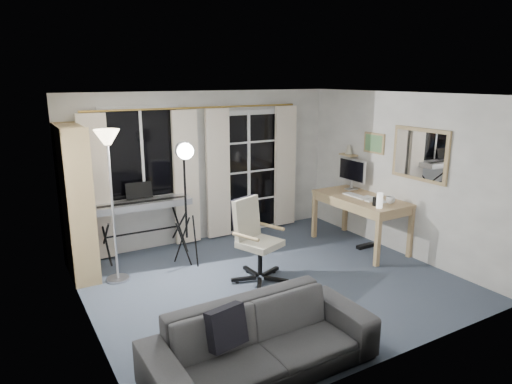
% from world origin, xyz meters
% --- Properties ---
extents(floor, '(4.50, 4.00, 0.02)m').
position_xyz_m(floor, '(0.00, 0.00, -0.01)').
color(floor, '#3A4255').
rests_on(floor, ground).
extents(window, '(1.20, 0.08, 1.40)m').
position_xyz_m(window, '(-1.05, 1.97, 1.50)').
color(window, white).
rests_on(window, floor).
extents(french_door, '(1.32, 0.09, 2.11)m').
position_xyz_m(french_door, '(0.75, 1.97, 1.03)').
color(french_door, white).
rests_on(french_door, floor).
extents(curtains, '(3.60, 0.07, 2.13)m').
position_xyz_m(curtains, '(-0.14, 1.88, 1.09)').
color(curtains, gold).
rests_on(curtains, floor).
extents(bookshelf, '(0.33, 0.94, 2.02)m').
position_xyz_m(bookshelf, '(-2.13, 1.50, 0.96)').
color(bookshelf, tan).
rests_on(bookshelf, floor).
extents(torchiere_lamp, '(0.41, 0.41, 1.98)m').
position_xyz_m(torchiere_lamp, '(-1.72, 1.07, 1.60)').
color(torchiere_lamp, '#B2B2B7').
rests_on(torchiere_lamp, floor).
extents(keyboard_piano, '(1.44, 0.72, 1.04)m').
position_xyz_m(keyboard_piano, '(-1.17, 1.70, 0.79)').
color(keyboard_piano, black).
rests_on(keyboard_piano, floor).
extents(studio_light, '(0.37, 0.37, 1.81)m').
position_xyz_m(studio_light, '(-0.74, 1.04, 1.45)').
color(studio_light, black).
rests_on(studio_light, floor).
extents(office_chair, '(0.75, 0.73, 1.09)m').
position_xyz_m(office_chair, '(-0.16, 0.23, 0.64)').
color(office_chair, black).
rests_on(office_chair, floor).
extents(desk, '(0.77, 1.52, 0.81)m').
position_xyz_m(desk, '(1.88, 0.40, 0.71)').
color(desk, tan).
rests_on(desk, floor).
extents(monitor, '(0.20, 0.58, 0.51)m').
position_xyz_m(monitor, '(2.08, 0.85, 1.12)').
color(monitor, silver).
rests_on(monitor, desk).
extents(desk_clutter, '(0.47, 0.92, 1.03)m').
position_xyz_m(desk_clutter, '(1.81, 0.16, 0.63)').
color(desk_clutter, white).
rests_on(desk_clutter, desk).
extents(mug, '(0.13, 0.11, 0.13)m').
position_xyz_m(mug, '(1.98, -0.10, 0.88)').
color(mug, silver).
rests_on(mug, desk).
extents(wall_mirror, '(0.04, 0.94, 0.74)m').
position_xyz_m(wall_mirror, '(2.22, -0.35, 1.55)').
color(wall_mirror, tan).
rests_on(wall_mirror, floor).
extents(framed_print, '(0.03, 0.42, 0.32)m').
position_xyz_m(framed_print, '(2.23, 0.55, 1.60)').
color(framed_print, tan).
rests_on(framed_print, floor).
extents(wall_shelf, '(0.16, 0.30, 0.18)m').
position_xyz_m(wall_shelf, '(2.16, 1.05, 1.41)').
color(wall_shelf, tan).
rests_on(wall_shelf, floor).
extents(sofa, '(2.11, 0.63, 0.82)m').
position_xyz_m(sofa, '(-1.08, -1.55, 0.41)').
color(sofa, '#323234').
rests_on(sofa, floor).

